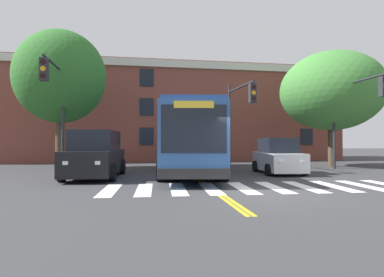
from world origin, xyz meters
TOP-DOWN VIEW (x-y plane):
  - ground_plane at (0.00, 0.00)m, footprint 120.00×120.00m
  - crosswalk at (0.32, 1.05)m, footprint 11.08×3.34m
  - lane_line_yellow_inner at (-1.47, 15.05)m, footprint 0.12×36.00m
  - lane_line_yellow_outer at (-1.31, 15.05)m, footprint 0.12×36.00m
  - city_bus at (-1.24, 6.61)m, footprint 4.11×11.95m
  - car_black_near_lane at (-5.97, 5.09)m, footprint 2.49×4.85m
  - car_white_far_lane at (3.16, 5.51)m, footprint 2.22×3.75m
  - traffic_light_near_corner at (7.81, 5.90)m, footprint 0.43×3.89m
  - traffic_light_far_corner at (-8.10, 6.46)m, footprint 0.34×3.53m
  - traffic_light_overhead at (1.63, 7.41)m, footprint 0.55×3.57m
  - street_tree_curbside_large at (8.52, 8.93)m, footprint 8.90×8.79m
  - street_tree_curbside_small at (-8.73, 9.53)m, footprint 7.38×7.22m
  - building_facade at (-3.60, 19.11)m, footprint 34.61×8.34m

SIDE VIEW (x-z plane):
  - ground_plane at x=0.00m, z-range 0.00..0.00m
  - lane_line_yellow_inner at x=-1.47m, z-range 0.00..0.01m
  - lane_line_yellow_outer at x=-1.31m, z-range 0.00..0.01m
  - crosswalk at x=0.32m, z-range 0.00..0.01m
  - car_white_far_lane at x=3.16m, z-range -0.08..1.78m
  - car_black_near_lane at x=-5.97m, z-range -0.05..2.11m
  - city_bus at x=-1.24m, z-range 0.14..3.45m
  - traffic_light_overhead at x=1.63m, z-range 0.90..6.13m
  - traffic_light_near_corner at x=7.81m, z-range 0.96..6.37m
  - traffic_light_far_corner at x=-8.10m, z-range 1.01..6.81m
  - building_facade at x=-3.60m, z-range 0.01..8.42m
  - street_tree_curbside_large at x=8.52m, z-range 1.20..8.84m
  - street_tree_curbside_small at x=-8.73m, z-range 1.37..9.65m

